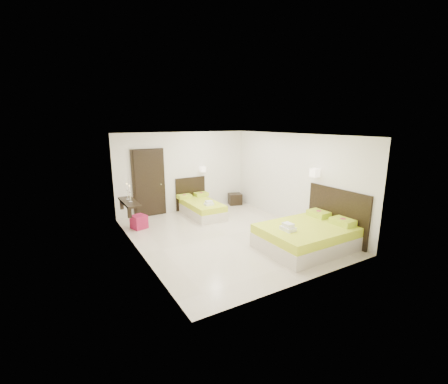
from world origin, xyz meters
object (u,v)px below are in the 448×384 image
bed_double (308,235)px  nightstand (235,199)px  bed_single (201,207)px  ottoman (139,222)px

bed_double → nightstand: size_ratio=4.70×
bed_single → nightstand: (1.62, 0.51, -0.07)m
bed_double → ottoman: (-3.11, 3.34, -0.13)m
nightstand → bed_single: bearing=-144.6°
ottoman → bed_double: bearing=-47.1°
bed_single → ottoman: (-2.04, -0.24, -0.09)m
bed_single → bed_double: (1.07, -3.59, 0.04)m
ottoman → nightstand: bearing=11.6°
bed_single → bed_double: size_ratio=0.84×
nightstand → ottoman: nightstand is taller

